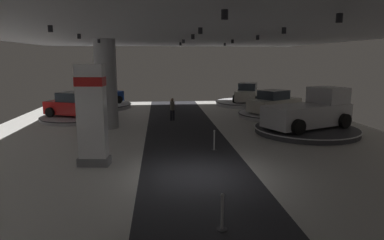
{
  "coord_description": "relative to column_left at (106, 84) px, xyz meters",
  "views": [
    {
      "loc": [
        -1.39,
        -11.96,
        4.37
      ],
      "look_at": [
        0.16,
        3.94,
        1.4
      ],
      "focal_mm": 31.39,
      "sensor_mm": 36.0,
      "label": 1
    }
  ],
  "objects": [
    {
      "name": "pickup_truck_mid_right",
      "position": [
        12.14,
        -2.53,
        -1.48
      ],
      "size": [
        5.7,
        4.2,
        2.3
      ],
      "color": "silver",
      "rests_on": "display_platform_mid_right"
    },
    {
      "name": "display_car_deep_left",
      "position": [
        -2.06,
        8.77,
        -1.63
      ],
      "size": [
        4.32,
        4.15,
        1.71
      ],
      "color": "navy",
      "rests_on": "display_platform_deep_left"
    },
    {
      "name": "display_car_far_left",
      "position": [
        -2.72,
        3.15,
        -1.72
      ],
      "size": [
        4.57,
        3.49,
        1.71
      ],
      "color": "red",
      "rests_on": "display_platform_far_left"
    },
    {
      "name": "display_platform_far_right",
      "position": [
        11.81,
        2.86,
        -2.58
      ],
      "size": [
        5.32,
        5.32,
        0.31
      ],
      "color": "silver",
      "rests_on": "ground"
    },
    {
      "name": "visitor_walking_near",
      "position": [
        4.16,
        2.1,
        -1.84
      ],
      "size": [
        0.32,
        0.32,
        1.59
      ],
      "color": "black",
      "rests_on": "ground"
    },
    {
      "name": "stanchion_c",
      "position": [
        0.47,
        -4.4,
        -2.38
      ],
      "size": [
        0.28,
        0.28,
        1.01
      ],
      "color": "#333338",
      "rests_on": "ground"
    },
    {
      "name": "brand_sign_pylon",
      "position": [
        0.56,
        -7.62,
        -0.62
      ],
      "size": [
        1.33,
        0.79,
        4.13
      ],
      "color": "slate",
      "rests_on": "ground"
    },
    {
      "name": "display_platform_far_left",
      "position": [
        -2.69,
        3.14,
        -2.6
      ],
      "size": [
        4.98,
        4.98,
        0.26
      ],
      "color": "#B7B7BC",
      "rests_on": "ground"
    },
    {
      "name": "display_car_far_right",
      "position": [
        11.79,
        2.85,
        -1.68
      ],
      "size": [
        4.52,
        3.73,
        1.71
      ],
      "color": "silver",
      "rests_on": "display_platform_far_right"
    },
    {
      "name": "stanchion_a",
      "position": [
        4.81,
        -13.39,
        -2.38
      ],
      "size": [
        0.28,
        0.28,
        1.01
      ],
      "color": "#333338",
      "rests_on": "ground"
    },
    {
      "name": "stanchion_b",
      "position": [
        5.84,
        -5.9,
        -2.38
      ],
      "size": [
        0.28,
        0.28,
        1.01
      ],
      "color": "#333338",
      "rests_on": "ground"
    },
    {
      "name": "ceiling_with_spotlights",
      "position": [
        4.67,
        -9.28,
        2.8
      ],
      "size": [
        24.0,
        44.0,
        0.39
      ],
      "color": "silver"
    },
    {
      "name": "display_platform_deep_right",
      "position": [
        11.47,
        9.38,
        -2.55
      ],
      "size": [
        5.94,
        5.94,
        0.36
      ],
      "color": "silver",
      "rests_on": "ground"
    },
    {
      "name": "ground",
      "position": [
        4.67,
        -9.28,
        -2.77
      ],
      "size": [
        24.0,
        44.0,
        0.06
      ],
      "color": "silver"
    },
    {
      "name": "display_car_deep_right",
      "position": [
        11.49,
        9.41,
        -1.63
      ],
      "size": [
        3.37,
        4.57,
        1.71
      ],
      "color": "silver",
      "rests_on": "display_platform_deep_right"
    },
    {
      "name": "display_platform_mid_right",
      "position": [
        11.85,
        -2.65,
        -2.57
      ],
      "size": [
        6.03,
        6.03,
        0.33
      ],
      "color": "#333338",
      "rests_on": "ground"
    },
    {
      "name": "display_platform_deep_left",
      "position": [
        -2.08,
        8.75,
        -2.55
      ],
      "size": [
        5.67,
        5.67,
        0.36
      ],
      "color": "#B7B7BC",
      "rests_on": "ground"
    },
    {
      "name": "column_left",
      "position": [
        0.0,
        0.0,
        0.0
      ],
      "size": [
        1.32,
        1.32,
        5.5
      ],
      "color": "#ADADB2",
      "rests_on": "ground"
    }
  ]
}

